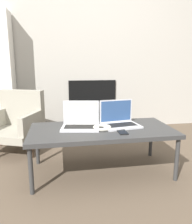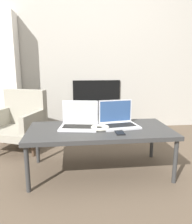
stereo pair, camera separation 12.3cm
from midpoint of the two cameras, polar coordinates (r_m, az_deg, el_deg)
name	(u,v)px [view 1 (the left image)]	position (r m, az deg, el deg)	size (l,w,h in m)	color
ground_plane	(111,195)	(1.79, 1.87, -20.80)	(14.00, 14.00, 0.00)	brown
wall_back	(83,43)	(3.34, -4.62, 17.57)	(7.00, 0.08, 2.60)	#ADA89E
table	(102,132)	(1.97, -0.31, -5.22)	(1.27, 0.61, 0.42)	#333333
laptop_left	(81,122)	(2.00, -5.80, -2.59)	(0.37, 0.30, 0.23)	silver
laptop_right	(119,120)	(2.05, 4.35, -2.15)	(0.36, 0.29, 0.23)	silver
headphones	(102,128)	(1.93, -0.31, -4.11)	(0.16, 0.16, 0.03)	beige
phone	(122,132)	(1.85, 5.02, -5.30)	(0.07, 0.12, 0.01)	black
tv	(95,118)	(3.20, -1.49, -1.61)	(0.57, 0.38, 0.42)	black
armchair	(17,121)	(2.71, -21.11, -2.11)	(0.69, 0.69, 0.68)	gray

